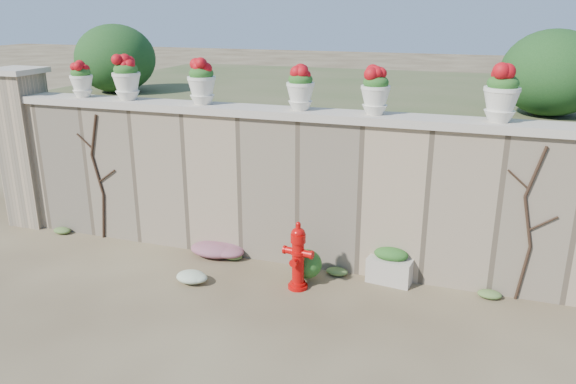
% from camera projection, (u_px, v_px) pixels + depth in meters
% --- Properties ---
extents(ground, '(80.00, 80.00, 0.00)m').
position_uv_depth(ground, '(218.00, 319.00, 6.35)').
color(ground, '#4E3D27').
rests_on(ground, ground).
extents(stone_wall, '(8.00, 0.40, 2.00)m').
position_uv_depth(stone_wall, '(273.00, 189.00, 7.65)').
color(stone_wall, '#988265').
rests_on(stone_wall, ground).
extents(wall_cap, '(8.10, 0.52, 0.10)m').
position_uv_depth(wall_cap, '(272.00, 112.00, 7.32)').
color(wall_cap, '#BCB39F').
rests_on(wall_cap, stone_wall).
extents(gate_pillar, '(0.72, 0.72, 2.48)m').
position_uv_depth(gate_pillar, '(26.00, 147.00, 8.85)').
color(gate_pillar, '#988265').
rests_on(gate_pillar, ground).
extents(raised_fill, '(9.00, 6.00, 2.00)m').
position_uv_depth(raised_fill, '(332.00, 139.00, 10.52)').
color(raised_fill, '#384C23').
rests_on(raised_fill, ground).
extents(back_shrub_left, '(1.30, 1.30, 1.10)m').
position_uv_depth(back_shrub_left, '(115.00, 59.00, 9.23)').
color(back_shrub_left, '#143814').
rests_on(back_shrub_left, raised_fill).
extents(back_shrub_right, '(1.30, 1.30, 1.10)m').
position_uv_depth(back_shrub_right, '(553.00, 73.00, 7.20)').
color(back_shrub_right, '#143814').
rests_on(back_shrub_right, raised_fill).
extents(vine_left, '(0.60, 0.04, 1.91)m').
position_uv_depth(vine_left, '(98.00, 175.00, 8.28)').
color(vine_left, black).
rests_on(vine_left, ground).
extents(vine_right, '(0.60, 0.04, 1.91)m').
position_uv_depth(vine_right, '(529.00, 223.00, 6.46)').
color(vine_right, black).
rests_on(vine_right, ground).
extents(fire_hydrant, '(0.38, 0.27, 0.88)m').
position_uv_depth(fire_hydrant, '(298.00, 256.00, 6.90)').
color(fire_hydrant, '#BB0807').
rests_on(fire_hydrant, ground).
extents(planter_box, '(0.59, 0.39, 0.46)m').
position_uv_depth(planter_box, '(390.00, 266.00, 7.15)').
color(planter_box, '#BCB39F').
rests_on(planter_box, ground).
extents(green_shrub, '(0.56, 0.50, 0.53)m').
position_uv_depth(green_shrub, '(303.00, 261.00, 7.17)').
color(green_shrub, '#1E5119').
rests_on(green_shrub, ground).
extents(magenta_clump, '(0.88, 0.59, 0.23)m').
position_uv_depth(magenta_clump, '(224.00, 249.00, 7.88)').
color(magenta_clump, '#BA257E').
rests_on(magenta_clump, ground).
extents(white_flowers, '(0.53, 0.42, 0.19)m').
position_uv_depth(white_flowers, '(199.00, 276.00, 7.14)').
color(white_flowers, white).
rests_on(white_flowers, ground).
extents(urn_pot_0, '(0.33, 0.33, 0.51)m').
position_uv_depth(urn_pot_0, '(81.00, 80.00, 8.13)').
color(urn_pot_0, silver).
rests_on(urn_pot_0, wall_cap).
extents(urn_pot_1, '(0.39, 0.39, 0.61)m').
position_uv_depth(urn_pot_1, '(126.00, 78.00, 7.88)').
color(urn_pot_1, silver).
rests_on(urn_pot_1, wall_cap).
extents(urn_pot_2, '(0.38, 0.38, 0.60)m').
position_uv_depth(urn_pot_2, '(202.00, 82.00, 7.52)').
color(urn_pot_2, silver).
rests_on(urn_pot_2, wall_cap).
extents(urn_pot_3, '(0.36, 0.36, 0.56)m').
position_uv_depth(urn_pot_3, '(300.00, 88.00, 7.10)').
color(urn_pot_3, silver).
rests_on(urn_pot_3, wall_cap).
extents(urn_pot_4, '(0.36, 0.36, 0.56)m').
position_uv_depth(urn_pot_4, '(375.00, 92.00, 6.80)').
color(urn_pot_4, silver).
rests_on(urn_pot_4, wall_cap).
extents(urn_pot_5, '(0.41, 0.41, 0.64)m').
position_uv_depth(urn_pot_5, '(502.00, 94.00, 6.35)').
color(urn_pot_5, silver).
rests_on(urn_pot_5, wall_cap).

